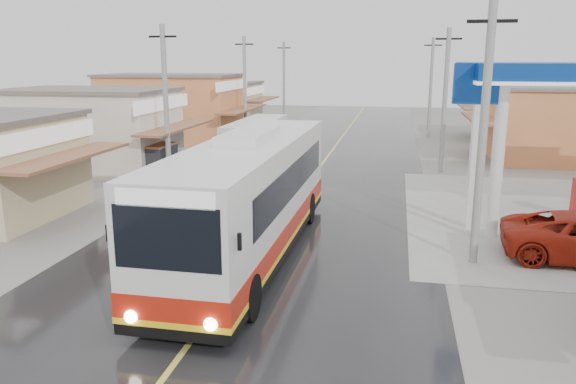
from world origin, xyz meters
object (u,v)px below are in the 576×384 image
Objects in this scene: cyclist at (198,203)px; tyre_stack at (158,186)px; coach_bus at (251,197)px; second_bus at (256,141)px; tricycle_near at (157,158)px.

cyclist reaches higher than tyre_stack.
coach_bus is 5.17m from cyclist.
coach_bus is 14.52× the size of tyre_stack.
second_bus reaches higher than cyclist.
cyclist reaches higher than tricycle_near.
cyclist is 5.76m from tyre_stack.
tricycle_near is at bearing -131.85° from second_bus.
cyclist is 2.19× the size of tyre_stack.
coach_bus is at bearing -49.98° from tyre_stack.
second_bus reaches higher than tyre_stack.
second_bus is 6.44m from tricycle_near.
tricycle_near is at bearing 139.88° from cyclist.
tyre_stack is (-3.08, -7.63, -1.22)m from second_bus.
second_bus is 8.32m from tyre_stack.
tricycle_near is at bearing 113.74° from tyre_stack.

